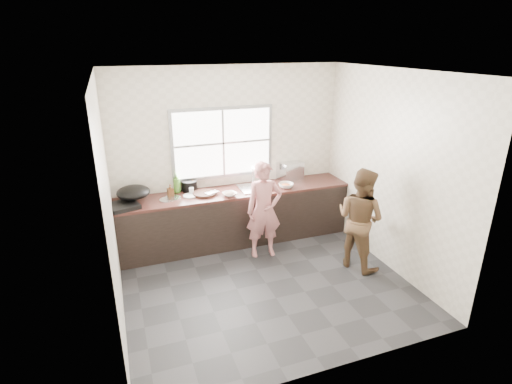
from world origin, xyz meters
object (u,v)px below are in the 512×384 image
object	(u,v)px
glass_jar	(191,191)
pot_lid_left	(167,200)
wok	(133,192)
bottle_green	(177,183)
person_side	(360,219)
black_pot	(189,186)
bottle_brown_tall	(170,191)
burner	(124,206)
dish_rack	(290,170)
pot_lid_right	(173,198)
bowl_held	(266,186)
plate_food	(190,196)
bottle_brown_short	(193,186)
woman	(264,213)
cutting_board	(205,193)
bowl_crabs	(286,186)
bowl_mince	(230,194)

from	to	relation	value
glass_jar	pot_lid_left	distance (m)	0.40
glass_jar	wok	world-z (taller)	wok
wok	bottle_green	bearing A→B (deg)	15.66
person_side	wok	size ratio (longest dim) A/B	3.11
black_pot	bottle_brown_tall	world-z (taller)	bottle_brown_tall
black_pot	burner	size ratio (longest dim) A/B	0.61
person_side	glass_jar	xyz separation A→B (m)	(-2.05, 1.38, 0.19)
dish_rack	pot_lid_right	world-z (taller)	dish_rack
bowl_held	bottle_brown_tall	world-z (taller)	bottle_brown_tall
plate_food	dish_rack	distance (m)	1.74
bottle_brown_short	wok	world-z (taller)	wok
woman	plate_food	bearing A→B (deg)	155.99
burner	pot_lid_left	size ratio (longest dim) A/B	1.69
plate_food	burner	size ratio (longest dim) A/B	0.57
woman	person_side	size ratio (longest dim) A/B	0.93
cutting_board	pot_lid_right	world-z (taller)	cutting_board
woman	black_pot	size ratio (longest dim) A/B	5.91
cutting_board	pot_lid_left	xyz separation A→B (m)	(-0.56, -0.03, -0.01)
woman	dish_rack	xyz separation A→B (m)	(0.77, 0.78, 0.33)
cutting_board	pot_lid_right	bearing A→B (deg)	178.19
glass_jar	burner	xyz separation A→B (m)	(-0.98, -0.20, -0.02)
woman	burner	bearing A→B (deg)	173.20
bowl_crabs	bowl_mince	bearing A→B (deg)	-177.69
woman	bottle_brown_tall	xyz separation A→B (m)	(-1.23, 0.64, 0.27)
bowl_mince	bowl_crabs	xyz separation A→B (m)	(0.93, 0.04, 0.00)
woman	person_side	xyz separation A→B (m)	(1.13, -0.74, 0.05)
person_side	black_pot	xyz separation A→B (m)	(-2.05, 1.52, 0.22)
person_side	bottle_brown_tall	world-z (taller)	person_side
wok	dish_rack	world-z (taller)	dish_rack
pot_lid_right	wok	bearing A→B (deg)	175.78
bowl_mince	person_side	bearing A→B (deg)	-35.97
plate_food	dish_rack	xyz separation A→B (m)	(1.72, 0.23, 0.14)
black_pot	bottle_brown_short	world-z (taller)	black_pot
bottle_brown_short	glass_jar	bearing A→B (deg)	-110.81
cutting_board	bowl_held	bearing A→B (deg)	-2.45
plate_food	bottle_green	world-z (taller)	bottle_green
bowl_held	bottle_brown_tall	bearing A→B (deg)	174.80
person_side	bottle_brown_short	size ratio (longest dim) A/B	9.55
bowl_mince	bowl_crabs	world-z (taller)	bowl_crabs
cutting_board	plate_food	world-z (taller)	cutting_board
black_pot	plate_food	bearing A→B (deg)	-98.94
burner	wok	xyz separation A→B (m)	(0.15, 0.17, 0.12)
bottle_brown_short	bowl_crabs	bearing A→B (deg)	-15.03
person_side	bottle_brown_short	distance (m)	2.52
cutting_board	burner	size ratio (longest dim) A/B	0.94
bottle_brown_short	black_pot	bearing A→B (deg)	180.00
bowl_held	bowl_crabs	bearing A→B (deg)	-17.64
cutting_board	pot_lid_right	size ratio (longest dim) A/B	1.49
glass_jar	wok	distance (m)	0.84
bowl_mince	black_pot	distance (m)	0.66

